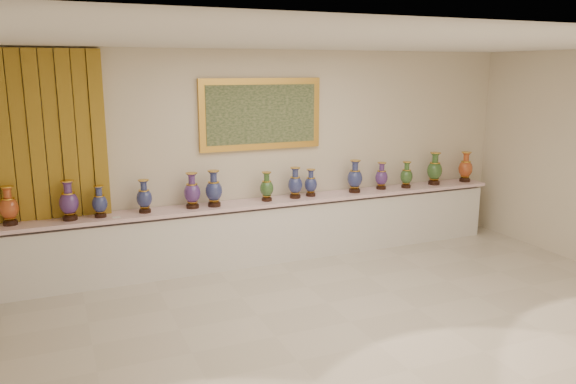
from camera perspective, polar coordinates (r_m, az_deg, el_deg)
name	(u,v)px	position (r m, az deg, el deg)	size (l,w,h in m)	color
ground	(350,322)	(6.40, 6.33, -12.96)	(8.00, 8.00, 0.00)	beige
room	(80,161)	(7.55, -20.41, 2.97)	(8.00, 8.00, 8.00)	beige
counter	(274,231)	(8.16, -1.44, -3.94)	(7.28, 0.48, 0.90)	white
vase_0	(9,208)	(7.48, -26.50, -1.43)	(0.26, 0.26, 0.47)	black
vase_1	(69,202)	(7.42, -21.37, -0.98)	(0.30, 0.30, 0.50)	black
vase_2	(100,203)	(7.44, -18.58, -1.07)	(0.22, 0.22, 0.41)	black
vase_3	(144,198)	(7.51, -14.39, -0.58)	(0.25, 0.25, 0.43)	black
vase_4	(192,192)	(7.62, -9.71, -0.03)	(0.28, 0.28, 0.48)	black
vase_5	(214,190)	(7.67, -7.54, 0.17)	(0.24, 0.24, 0.49)	black
vase_6	(267,188)	(7.93, -2.18, 0.42)	(0.23, 0.23, 0.42)	black
vase_7	(295,184)	(8.10, 0.73, 0.79)	(0.27, 0.27, 0.45)	black
vase_8	(311,184)	(8.24, 2.33, 0.82)	(0.23, 0.23, 0.40)	black
vase_9	(355,178)	(8.53, 6.81, 1.43)	(0.24, 0.24, 0.49)	black
vase_10	(381,177)	(8.83, 9.47, 1.50)	(0.22, 0.22, 0.42)	black
vase_11	(406,176)	(9.01, 11.94, 1.60)	(0.25, 0.25, 0.42)	black
vase_12	(435,170)	(9.36, 14.67, 2.16)	(0.27, 0.27, 0.52)	black
vase_13	(465,168)	(9.75, 17.59, 2.31)	(0.26, 0.26, 0.50)	black
label_card	(116,217)	(7.40, -17.04, -2.47)	(0.10, 0.06, 0.00)	white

